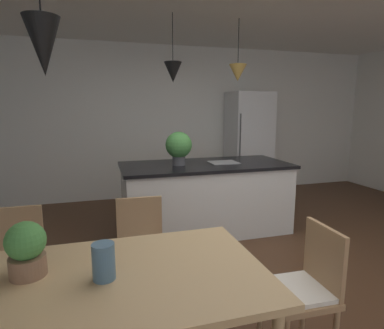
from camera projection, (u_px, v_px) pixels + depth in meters
ground_plane at (249, 283)px, 3.01m from camera, size 10.00×8.40×0.04m
wall_back_kitchen at (172, 122)px, 5.85m from camera, size 10.00×0.12×2.70m
dining_table at (70, 293)px, 1.63m from camera, size 2.07×1.00×0.74m
chair_far_right at (141, 248)px, 2.61m from camera, size 0.43×0.43×0.87m
chair_kitchen_end at (304, 287)px, 2.05m from camera, size 0.41×0.41×0.87m
chair_far_left at (15, 264)px, 2.35m from camera, size 0.41×0.41×0.87m
kitchen_island at (205, 196)px, 4.19m from camera, size 2.16×0.98×0.91m
refrigerator at (249, 144)px, 5.92m from camera, size 0.74×0.67×1.90m
pendant_over_table at (43, 46)px, 1.43m from camera, size 0.16×0.16×0.95m
pendant_over_island_main at (173, 72)px, 3.80m from camera, size 0.21×0.21×0.79m
pendant_over_island_aux at (238, 73)px, 4.03m from camera, size 0.23×0.23×0.76m
potted_plant_on_island at (179, 146)px, 3.98m from camera, size 0.33×0.33×0.42m
potted_plant_on_table at (26, 249)px, 1.65m from camera, size 0.20×0.20×0.30m
vase_on_dining_table at (104, 261)px, 1.63m from camera, size 0.12×0.12×0.19m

